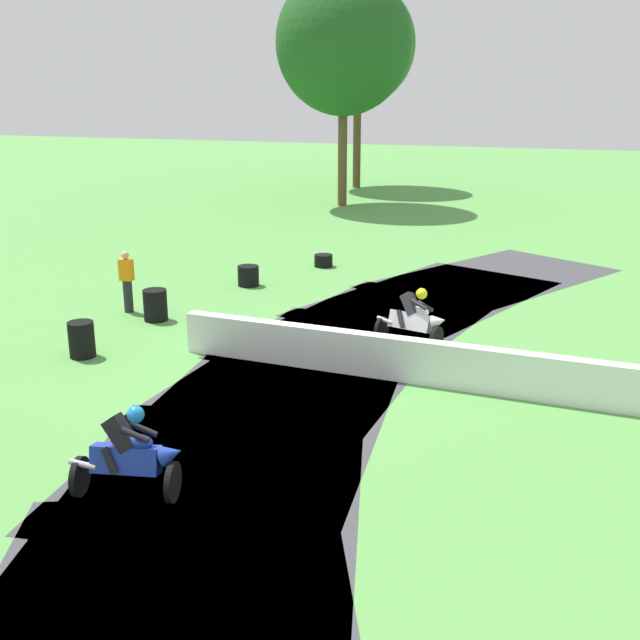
{
  "coord_description": "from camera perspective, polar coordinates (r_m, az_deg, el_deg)",
  "views": [
    {
      "loc": [
        5.09,
        -14.69,
        5.82
      ],
      "look_at": [
        0.09,
        0.51,
        0.9
      ],
      "focal_mm": 43.63,
      "sensor_mm": 36.0,
      "label": 1
    }
  ],
  "objects": [
    {
      "name": "ground_plane",
      "position": [
        16.6,
        -0.84,
        -3.43
      ],
      "size": [
        120.0,
        120.0,
        0.0
      ],
      "primitive_type": "plane",
      "color": "#569947"
    },
    {
      "name": "track_asphalt",
      "position": [
        16.26,
        2.47,
        -3.89
      ],
      "size": [
        9.24,
        27.65,
        0.01
      ],
      "color": "#3D3D42",
      "rests_on": "ground"
    },
    {
      "name": "tire_stack_far",
      "position": [
        17.85,
        -17.08,
        -1.37
      ],
      "size": [
        0.57,
        0.57,
        0.8
      ],
      "color": "black",
      "rests_on": "ground"
    },
    {
      "name": "track_marshal",
      "position": [
        20.91,
        -13.97,
        2.74
      ],
      "size": [
        0.34,
        0.24,
        1.63
      ],
      "color": "#232328",
      "rests_on": "ground"
    },
    {
      "name": "tree_mid_rise",
      "position": [
        38.12,
        1.73,
        19.65
      ],
      "size": [
        6.29,
        6.29,
        10.85
      ],
      "color": "brown",
      "rests_on": "ground"
    },
    {
      "name": "tire_stack_mid_a",
      "position": [
        23.2,
        -5.28,
        3.25
      ],
      "size": [
        0.63,
        0.63,
        0.6
      ],
      "color": "black",
      "rests_on": "ground"
    },
    {
      "name": "tire_stack_mid_b",
      "position": [
        20.12,
        -11.99,
        1.08
      ],
      "size": [
        0.6,
        0.6,
        0.8
      ],
      "color": "black",
      "rests_on": "ground"
    },
    {
      "name": "safety_barrier",
      "position": [
        15.31,
        17.67,
        -4.29
      ],
      "size": [
        16.27,
        1.39,
        0.9
      ],
      "primitive_type": "cube",
      "rotation": [
        0.0,
        0.0,
        4.65
      ],
      "color": "white",
      "rests_on": "ground"
    },
    {
      "name": "tire_stack_near",
      "position": [
        25.55,
        0.26,
        4.38
      ],
      "size": [
        0.6,
        0.6,
        0.4
      ],
      "color": "black",
      "rests_on": "ground"
    },
    {
      "name": "motorcycle_lead_white",
      "position": [
        17.86,
        6.93,
        0.07
      ],
      "size": [
        1.73,
        1.13,
        1.42
      ],
      "color": "black",
      "rests_on": "ground"
    },
    {
      "name": "motorcycle_chase_blue",
      "position": [
        11.72,
        -13.7,
        -9.6
      ],
      "size": [
        1.68,
        0.99,
        1.43
      ],
      "color": "black",
      "rests_on": "ground"
    },
    {
      "name": "tree_far_left",
      "position": [
        45.0,
        2.82,
        19.52
      ],
      "size": [
        6.23,
        6.23,
        11.04
      ],
      "color": "brown",
      "rests_on": "ground"
    }
  ]
}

